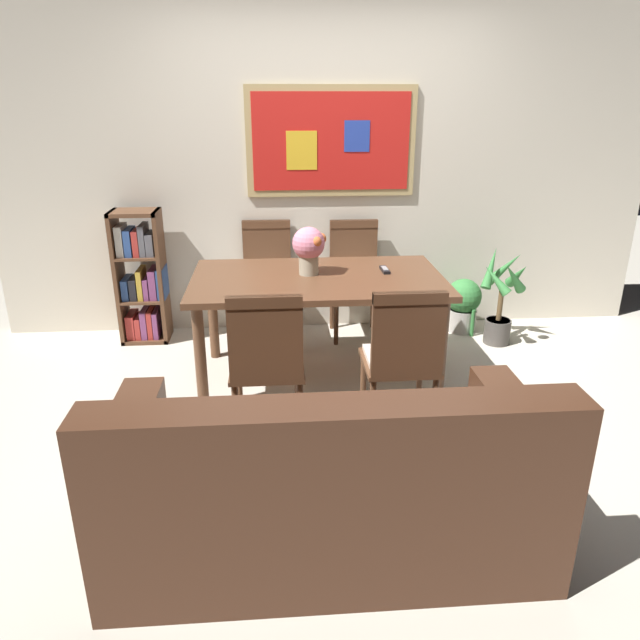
% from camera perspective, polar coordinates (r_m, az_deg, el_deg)
% --- Properties ---
extents(ground_plane, '(12.00, 12.00, 0.00)m').
position_cam_1_polar(ground_plane, '(3.61, 2.80, -9.52)').
color(ground_plane, beige).
extents(wall_back_with_painting, '(5.20, 0.14, 2.60)m').
position_cam_1_polar(wall_back_with_painting, '(4.76, 0.62, 14.60)').
color(wall_back_with_painting, beige).
rests_on(wall_back_with_painting, ground_plane).
extents(dining_table, '(1.64, 0.96, 0.73)m').
position_cam_1_polar(dining_table, '(3.87, -0.23, 3.04)').
color(dining_table, brown).
rests_on(dining_table, ground_plane).
extents(dining_chair_near_left, '(0.40, 0.41, 0.91)m').
position_cam_1_polar(dining_chair_near_left, '(3.13, -5.20, -3.56)').
color(dining_chair_near_left, brown).
rests_on(dining_chair_near_left, ground_plane).
extents(dining_chair_far_left, '(0.40, 0.41, 0.91)m').
position_cam_1_polar(dining_chair_far_left, '(4.70, -5.12, 4.89)').
color(dining_chair_far_left, brown).
rests_on(dining_chair_far_left, ground_plane).
extents(dining_chair_far_right, '(0.40, 0.41, 0.91)m').
position_cam_1_polar(dining_chair_far_right, '(4.70, 3.37, 4.95)').
color(dining_chair_far_right, brown).
rests_on(dining_chair_far_right, ground_plane).
extents(dining_chair_near_right, '(0.40, 0.41, 0.91)m').
position_cam_1_polar(dining_chair_near_right, '(3.20, 8.02, -3.11)').
color(dining_chair_near_right, brown).
rests_on(dining_chair_near_right, ground_plane).
extents(leather_couch, '(1.80, 0.84, 0.84)m').
position_cam_1_polar(leather_couch, '(2.54, 0.71, -15.92)').
color(leather_couch, '#472819').
rests_on(leather_couch, ground_plane).
extents(bookshelf, '(0.37, 0.28, 1.03)m').
position_cam_1_polar(bookshelf, '(4.77, -16.84, 3.71)').
color(bookshelf, brown).
rests_on(bookshelf, ground_plane).
extents(potted_ivy, '(0.29, 0.29, 0.52)m').
position_cam_1_polar(potted_ivy, '(4.95, 13.70, 1.53)').
color(potted_ivy, '#B2ADA3').
rests_on(potted_ivy, ground_plane).
extents(potted_palm, '(0.39, 0.40, 0.76)m').
position_cam_1_polar(potted_palm, '(4.75, 17.10, 1.75)').
color(potted_palm, '#4C4742').
rests_on(potted_palm, ground_plane).
extents(flower_vase, '(0.22, 0.21, 0.31)m').
position_cam_1_polar(flower_vase, '(3.85, -1.08, 7.13)').
color(flower_vase, tan).
rests_on(flower_vase, dining_table).
extents(tv_remote, '(0.05, 0.16, 0.02)m').
position_cam_1_polar(tv_remote, '(3.98, 6.28, 4.86)').
color(tv_remote, black).
rests_on(tv_remote, dining_table).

